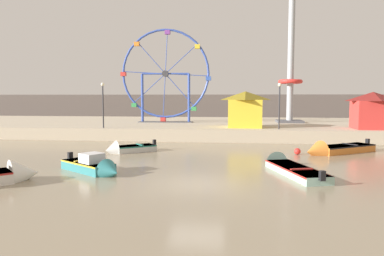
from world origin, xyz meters
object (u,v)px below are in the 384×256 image
(motorboat_seafoam, at_px, (285,166))
(promenade_lamp_far, at_px, (279,99))
(ferris_wheel_blue_frame, at_px, (165,76))
(mooring_buoy_orange, at_px, (297,151))
(carnival_booth_red_striped, at_px, (373,110))
(promenade_lamp_near, at_px, (103,99))
(motorboat_teal_painted, at_px, (95,167))
(drop_tower_steel_tower, at_px, (291,72))
(motorboat_orange_hull, at_px, (333,149))
(motorboat_pale_grey, at_px, (126,149))
(carnival_booth_yellow_awning, at_px, (245,109))

(motorboat_seafoam, distance_m, promenade_lamp_far, 12.98)
(ferris_wheel_blue_frame, xyz_separation_m, mooring_buoy_orange, (11.94, -14.53, -6.08))
(carnival_booth_red_striped, bearing_deg, promenade_lamp_near, -175.10)
(motorboat_teal_painted, height_order, drop_tower_steel_tower, drop_tower_steel_tower)
(drop_tower_steel_tower, bearing_deg, motorboat_orange_hull, -87.20)
(motorboat_seafoam, distance_m, mooring_buoy_orange, 5.66)
(motorboat_pale_grey, bearing_deg, promenade_lamp_near, -94.99)
(promenade_lamp_far, bearing_deg, ferris_wheel_blue_frame, 146.84)
(mooring_buoy_orange, bearing_deg, carnival_booth_yellow_awning, 110.24)
(motorboat_pale_grey, relative_size, drop_tower_steel_tower, 0.26)
(motorboat_orange_hull, bearing_deg, carnival_booth_red_striped, -159.04)
(motorboat_pale_grey, bearing_deg, motorboat_seafoam, 117.50)
(carnival_booth_red_striped, xyz_separation_m, promenade_lamp_far, (-8.22, -1.27, 0.93))
(carnival_booth_yellow_awning, xyz_separation_m, mooring_buoy_orange, (3.28, -8.89, -2.63))
(motorboat_teal_painted, xyz_separation_m, carnival_booth_red_striped, (19.29, 15.60, 2.49))
(ferris_wheel_blue_frame, distance_m, promenade_lamp_far, 14.01)
(motorboat_pale_grey, relative_size, mooring_buoy_orange, 8.36)
(motorboat_seafoam, distance_m, carnival_booth_yellow_awning, 14.67)
(ferris_wheel_blue_frame, height_order, drop_tower_steel_tower, drop_tower_steel_tower)
(motorboat_orange_hull, height_order, ferris_wheel_blue_frame, ferris_wheel_blue_frame)
(mooring_buoy_orange, bearing_deg, motorboat_teal_painted, -147.44)
(drop_tower_steel_tower, xyz_separation_m, carnival_booth_red_striped, (5.98, -7.63, -3.84))
(motorboat_orange_hull, bearing_deg, drop_tower_steel_tower, -121.18)
(motorboat_teal_painted, xyz_separation_m, promenade_lamp_far, (11.07, 14.33, 3.41))
(drop_tower_steel_tower, height_order, promenade_lamp_near, drop_tower_steel_tower)
(motorboat_teal_painted, distance_m, promenade_lamp_far, 18.42)
(motorboat_seafoam, distance_m, ferris_wheel_blue_frame, 23.31)
(carnival_booth_yellow_awning, relative_size, promenade_lamp_near, 0.85)
(motorboat_pale_grey, relative_size, ferris_wheel_blue_frame, 0.36)
(promenade_lamp_near, bearing_deg, carnival_booth_yellow_awning, 10.10)
(motorboat_pale_grey, distance_m, promenade_lamp_far, 14.13)
(drop_tower_steel_tower, height_order, mooring_buoy_orange, drop_tower_steel_tower)
(motorboat_teal_painted, height_order, carnival_booth_red_striped, carnival_booth_red_striped)
(motorboat_teal_painted, distance_m, promenade_lamp_near, 15.10)
(carnival_booth_yellow_awning, bearing_deg, motorboat_pale_grey, -130.43)
(motorboat_pale_grey, xyz_separation_m, promenade_lamp_far, (11.54, 7.36, 3.50))
(carnival_booth_yellow_awning, height_order, mooring_buoy_orange, carnival_booth_yellow_awning)
(motorboat_teal_painted, relative_size, ferris_wheel_blue_frame, 0.40)
(carnival_booth_yellow_awning, bearing_deg, promenade_lamp_near, -167.18)
(motorboat_orange_hull, xyz_separation_m, ferris_wheel_blue_frame, (-14.51, 13.73, 6.02))
(motorboat_teal_painted, height_order, promenade_lamp_near, promenade_lamp_near)
(drop_tower_steel_tower, bearing_deg, motorboat_seafoam, -99.06)
(carnival_booth_red_striped, bearing_deg, motorboat_seafoam, -123.51)
(motorboat_seafoam, bearing_deg, carnival_booth_red_striped, -51.36)
(motorboat_pale_grey, relative_size, carnival_booth_yellow_awning, 1.05)
(ferris_wheel_blue_frame, distance_m, carnival_booth_red_striped, 21.01)
(motorboat_seafoam, relative_size, motorboat_teal_painted, 1.48)
(motorboat_orange_hull, distance_m, ferris_wheel_blue_frame, 20.86)
(carnival_booth_yellow_awning, distance_m, mooring_buoy_orange, 9.83)
(motorboat_teal_painted, relative_size, promenade_lamp_near, 1.01)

